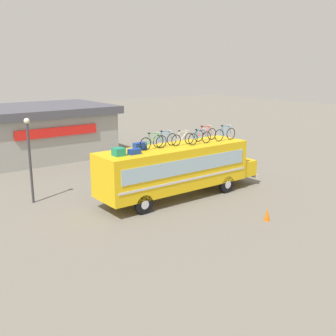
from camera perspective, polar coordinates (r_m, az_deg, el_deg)
ground_plane at (r=24.25m, az=0.82°, el=-4.13°), size 120.00×120.00×0.00m
bus at (r=23.89m, az=1.29°, el=0.10°), size 10.65×2.60×3.07m
luggage_bag_1 at (r=21.19m, az=-6.84°, el=2.23°), size 0.56×0.56×0.40m
luggage_bag_2 at (r=21.48m, az=-4.66°, el=2.28°), size 0.66×0.35×0.28m
luggage_bag_3 at (r=22.50m, az=-3.92°, el=3.01°), size 0.71×0.35×0.41m
rooftop_bicycle_1 at (r=22.61m, az=-2.03°, el=3.58°), size 1.78×0.44×0.96m
rooftop_bicycle_2 at (r=23.40m, az=-0.41°, el=3.93°), size 1.68×0.44×0.93m
rooftop_bicycle_3 at (r=23.79m, az=2.05°, el=4.05°), size 1.65×0.44×0.89m
rooftop_bicycle_4 at (r=24.13m, az=4.40°, el=4.19°), size 1.75×0.44×0.92m
rooftop_bicycle_5 at (r=25.30m, az=5.16°, el=4.66°), size 1.79×0.44×0.95m
rooftop_bicycle_6 at (r=25.50m, az=7.88°, el=4.68°), size 1.74×0.44×0.97m
roadside_building at (r=36.38m, az=-17.45°, el=4.91°), size 11.60×8.61×4.24m
traffic_cone at (r=21.29m, az=13.52°, el=-6.23°), size 0.30×0.30×0.68m
street_lamp at (r=23.92m, az=-18.59°, el=1.93°), size 0.31×0.31×4.79m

